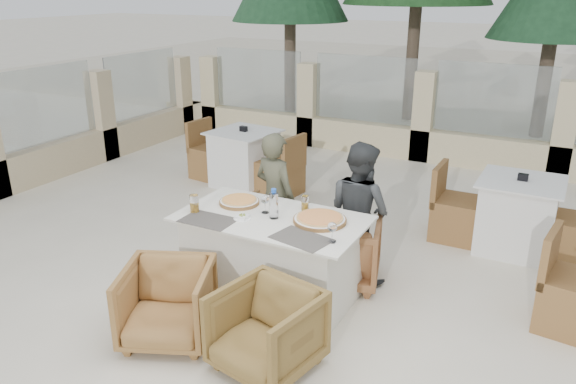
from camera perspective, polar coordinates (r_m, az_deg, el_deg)
The scene contains 23 objects.
ground at distance 5.10m, azimuth -1.28°, elevation -10.72°, with size 80.00×80.00×0.00m, color silver.
sand_patch at distance 18.14m, azimuth 21.04°, elevation 10.67°, with size 30.00×16.00×0.01m, color beige.
perimeter_wall_far at distance 9.07m, azimuth 13.66°, elevation 8.09°, with size 10.00×0.34×1.60m, color beige, non-canonical shape.
perimeter_wall_left at distance 8.70m, azimuth -23.16°, elevation 6.53°, with size 0.34×7.00×1.60m, color beige, non-canonical shape.
dining_table at distance 4.95m, azimuth -1.63°, elevation -6.67°, with size 1.60×0.90×0.77m, color silver, non-canonical shape.
placemat_near_left at distance 4.77m, azimuth -8.11°, elevation -2.84°, with size 0.45×0.30×0.00m, color #4F4A44.
placemat_near_right at distance 4.39m, azimuth 1.37°, elevation -4.75°, with size 0.45×0.30×0.00m, color #534E47.
pizza_left at distance 5.09m, azimuth -4.97°, elevation -0.95°, with size 0.36×0.36×0.05m, color orange.
pizza_right at distance 4.69m, azimuth 3.24°, elevation -2.73°, with size 0.45×0.45×0.06m, color #E6581F.
water_bottle at distance 4.72m, azimuth -1.45°, elevation -1.18°, with size 0.08×0.08×0.26m, color #AFCCE6.
wine_glass_centre at distance 4.84m, azimuth -2.35°, elevation -1.12°, with size 0.08×0.08×0.18m, color white, non-canonical shape.
wine_glass_corner at distance 4.31m, azimuth 4.51°, elevation -3.98°, with size 0.08×0.08×0.18m, color silver, non-canonical shape.
beer_glass_left at distance 4.93m, azimuth -9.50°, elevation -1.17°, with size 0.08×0.08×0.16m, color orange.
beer_glass_right at distance 4.92m, azimuth 1.74°, elevation -1.12°, with size 0.07×0.07×0.13m, color gold.
olive_dish at distance 4.76m, azimuth -4.66°, elevation -2.50°, with size 0.11×0.11×0.04m, color white, non-canonical shape.
armchair_far_left at distance 5.63m, azimuth -2.39°, elevation -4.05°, with size 0.66×0.68×0.62m, color olive.
armchair_far_right at distance 5.27m, azimuth 5.59°, elevation -5.87°, with size 0.67×0.69×0.63m, color brown.
armchair_near_left at distance 4.53m, azimuth -12.16°, elevation -11.03°, with size 0.66×0.68×0.62m, color olive.
armchair_near_right at distance 4.13m, azimuth -2.23°, elevation -13.90°, with size 0.66×0.68×0.62m, color olive.
diner_left at distance 5.53m, azimuth -1.30°, elevation -0.57°, with size 0.48×0.32×1.32m, color #4D4D38.
diner_right at distance 5.23m, azimuth 7.25°, elevation -1.97°, with size 0.64×0.50×1.33m, color #36393B.
bg_table_a at distance 7.75m, azimuth -4.46°, elevation 3.40°, with size 1.64×0.82×0.77m, color white, non-canonical shape.
bg_table_b at distance 6.28m, azimuth 22.26°, elevation -2.23°, with size 1.64×0.82×0.77m, color white, non-canonical shape.
Camera 1 is at (2.13, -3.82, 2.63)m, focal length 35.00 mm.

